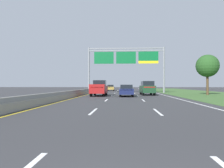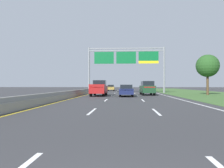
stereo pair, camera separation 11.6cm
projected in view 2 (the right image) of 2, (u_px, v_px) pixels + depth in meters
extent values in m
plane|color=#333335|center=(125.00, 94.00, 36.57)|extent=(220.00, 220.00, 0.00)
cube|color=white|center=(92.00, 111.00, 12.23)|extent=(0.14, 3.00, 0.01)
cube|color=white|center=(106.00, 100.00, 21.22)|extent=(0.14, 3.00, 0.01)
cube|color=white|center=(112.00, 96.00, 30.20)|extent=(0.14, 3.00, 0.01)
cube|color=white|center=(115.00, 93.00, 39.18)|extent=(0.14, 3.00, 0.01)
cube|color=white|center=(117.00, 92.00, 48.17)|extent=(0.14, 3.00, 0.01)
cube|color=white|center=(118.00, 91.00, 57.15)|extent=(0.14, 3.00, 0.01)
cube|color=white|center=(119.00, 90.00, 66.13)|extent=(0.14, 3.00, 0.01)
cube|color=white|center=(120.00, 89.00, 75.12)|extent=(0.14, 3.00, 0.01)
cube|color=white|center=(120.00, 89.00, 84.10)|extent=(0.14, 3.00, 0.01)
cube|color=white|center=(156.00, 112.00, 12.01)|extent=(0.14, 3.00, 0.01)
cube|color=white|center=(143.00, 100.00, 20.99)|extent=(0.14, 3.00, 0.01)
cube|color=white|center=(137.00, 96.00, 29.97)|extent=(0.14, 3.00, 0.01)
cube|color=white|center=(135.00, 93.00, 38.96)|extent=(0.14, 3.00, 0.01)
cube|color=white|center=(133.00, 92.00, 47.94)|extent=(0.14, 3.00, 0.01)
cube|color=white|center=(132.00, 91.00, 56.92)|extent=(0.14, 3.00, 0.01)
cube|color=white|center=(131.00, 90.00, 65.91)|extent=(0.14, 3.00, 0.01)
cube|color=white|center=(130.00, 89.00, 74.89)|extent=(0.14, 3.00, 0.01)
cube|color=white|center=(129.00, 89.00, 83.87)|extent=(0.14, 3.00, 0.01)
cube|color=white|center=(159.00, 94.00, 36.21)|extent=(0.16, 106.00, 0.01)
cube|color=gold|center=(91.00, 94.00, 36.94)|extent=(0.16, 106.00, 0.01)
cube|color=#3D602D|center=(207.00, 94.00, 35.72)|extent=(14.00, 110.00, 0.02)
cube|color=gray|center=(87.00, 92.00, 36.98)|extent=(0.60, 110.00, 0.55)
cube|color=gray|center=(87.00, 90.00, 36.98)|extent=(0.25, 110.00, 0.30)
cylinder|color=gray|center=(89.00, 70.00, 41.67)|extent=(0.36, 0.36, 8.93)
cylinder|color=gray|center=(164.00, 70.00, 40.77)|extent=(0.36, 0.36, 8.93)
cube|color=gray|center=(126.00, 48.00, 41.24)|extent=(14.70, 0.24, 0.20)
cube|color=gray|center=(126.00, 51.00, 41.24)|extent=(14.70, 0.24, 0.20)
cube|color=#0C602D|center=(104.00, 58.00, 41.31)|extent=(3.83, 0.12, 2.33)
cube|color=#0C602D|center=(126.00, 58.00, 41.05)|extent=(3.83, 0.12, 2.33)
cube|color=#0C602D|center=(148.00, 56.00, 40.79)|extent=(3.83, 0.12, 1.83)
cube|color=yellow|center=(148.00, 62.00, 40.78)|extent=(3.83, 0.12, 0.50)
cube|color=maroon|center=(99.00, 89.00, 29.56)|extent=(2.00, 5.40, 1.00)
cube|color=black|center=(100.00, 83.00, 30.41)|extent=(1.72, 1.90, 0.78)
cube|color=#B21414|center=(96.00, 87.00, 26.90)|extent=(1.68, 0.08, 0.12)
cube|color=maroon|center=(97.00, 85.00, 27.84)|extent=(2.00, 1.94, 0.20)
cylinder|color=black|center=(95.00, 92.00, 31.44)|extent=(0.30, 0.84, 0.84)
cylinder|color=black|center=(106.00, 92.00, 31.34)|extent=(0.30, 0.84, 0.84)
cylinder|color=black|center=(91.00, 93.00, 27.78)|extent=(0.30, 0.84, 0.84)
cylinder|color=black|center=(104.00, 93.00, 27.67)|extent=(0.30, 0.84, 0.84)
cube|color=#193D23|center=(147.00, 89.00, 32.05)|extent=(2.04, 4.75, 1.05)
cube|color=black|center=(147.00, 83.00, 31.90)|extent=(1.72, 3.05, 0.68)
cube|color=#B21414|center=(149.00, 87.00, 29.74)|extent=(1.60, 0.13, 0.12)
cylinder|color=black|center=(141.00, 92.00, 33.67)|extent=(0.28, 0.77, 0.76)
cylinder|color=black|center=(151.00, 92.00, 33.62)|extent=(0.28, 0.77, 0.76)
cylinder|color=black|center=(143.00, 93.00, 30.47)|extent=(0.28, 0.77, 0.76)
cylinder|color=black|center=(154.00, 93.00, 30.42)|extent=(0.28, 0.77, 0.76)
cube|color=#A38438|center=(111.00, 88.00, 56.11)|extent=(1.94, 4.45, 0.72)
cube|color=black|center=(111.00, 86.00, 56.06)|extent=(1.63, 2.34, 0.52)
cube|color=#B21414|center=(111.00, 87.00, 53.95)|extent=(1.53, 0.12, 0.12)
cylinder|color=black|center=(108.00, 89.00, 57.63)|extent=(0.24, 0.67, 0.66)
cylinder|color=black|center=(114.00, 89.00, 57.58)|extent=(0.24, 0.67, 0.66)
cylinder|color=black|center=(108.00, 90.00, 54.64)|extent=(0.24, 0.67, 0.66)
cylinder|color=black|center=(114.00, 90.00, 54.59)|extent=(0.24, 0.67, 0.66)
cube|color=#161E47|center=(126.00, 91.00, 28.09)|extent=(1.83, 4.40, 0.72)
cube|color=black|center=(126.00, 87.00, 28.04)|extent=(1.57, 2.30, 0.52)
cube|color=#B21414|center=(126.00, 90.00, 25.93)|extent=(1.53, 0.08, 0.12)
cylinder|color=black|center=(120.00, 93.00, 29.63)|extent=(0.22, 0.66, 0.66)
cylinder|color=black|center=(132.00, 94.00, 29.53)|extent=(0.22, 0.66, 0.66)
cylinder|color=black|center=(120.00, 94.00, 26.64)|extent=(0.22, 0.66, 0.66)
cylinder|color=black|center=(133.00, 94.00, 26.55)|extent=(0.22, 0.66, 0.66)
cylinder|color=#4C3823|center=(208.00, 85.00, 32.28)|extent=(0.36, 0.36, 3.10)
sphere|color=#234C1E|center=(208.00, 66.00, 32.29)|extent=(3.45, 3.45, 3.45)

